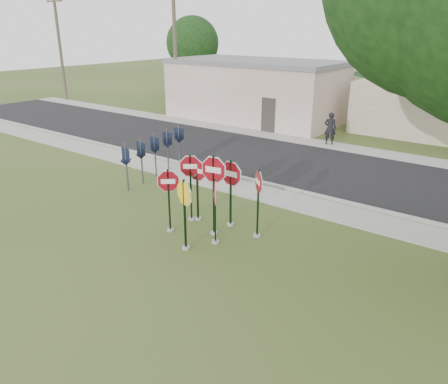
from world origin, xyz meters
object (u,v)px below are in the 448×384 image
Objects in this scene: stop_sign_left at (169,193)px; pedestrian at (330,128)px; utility_pole_near at (175,47)px; stop_sign_center at (214,183)px; stop_sign_yellow at (184,206)px.

stop_sign_left is 13.63m from pedestrian.
utility_pole_near is (-13.02, 14.42, 3.62)m from stop_sign_left.
pedestrian is (-1.85, 12.90, -0.80)m from stop_sign_center.
stop_sign_center is 1.19× the size of stop_sign_yellow.
pedestrian is at bearing 97.21° from stop_sign_yellow.
stop_sign_yellow is 1.04× the size of stop_sign_left.
stop_sign_yellow reaches higher than pedestrian.
utility_pole_near is 13.11m from pedestrian.
stop_sign_yellow is at bearing 75.35° from pedestrian.
stop_sign_left is 19.77m from utility_pole_near.
utility_pole_near is at bearing 132.09° from stop_sign_left.
pedestrian is (-0.56, 13.62, -0.37)m from stop_sign_left.
stop_sign_center reaches higher than stop_sign_yellow.
stop_sign_left is 0.24× the size of utility_pole_near.
stop_sign_left is at bearing -151.05° from stop_sign_center.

